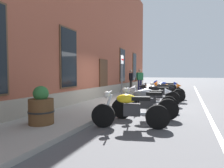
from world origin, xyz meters
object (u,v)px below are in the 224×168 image
at_px(motorcycle_orange_sport, 165,89).
at_px(motorcycle_black_naked, 164,92).
at_px(parking_sign, 122,70).
at_px(barrel_planter, 41,108).
at_px(motorcycle_black_sport, 155,93).
at_px(pedestrian_dark_jacket, 131,79).
at_px(motorcycle_grey_naked, 144,104).
at_px(pedestrian_striped_shirt, 140,79).
at_px(motorcycle_blue_sport, 163,88).
at_px(motorcycle_yellow_naked, 129,110).
at_px(motorcycle_white_sport, 147,97).

bearing_deg(motorcycle_orange_sport, motorcycle_black_naked, -176.25).
relative_size(parking_sign, barrel_planter, 2.31).
distance_m(motorcycle_black_sport, pedestrian_dark_jacket, 6.02).
xyz_separation_m(motorcycle_grey_naked, motorcycle_black_naked, (4.10, -0.14, 0.00)).
xyz_separation_m(motorcycle_black_naked, pedestrian_striped_shirt, (4.90, 2.40, 0.57)).
bearing_deg(motorcycle_black_sport, pedestrian_dark_jacket, 26.03).
relative_size(motorcycle_blue_sport, barrel_planter, 2.03).
distance_m(motorcycle_yellow_naked, barrel_planter, 2.32).
bearing_deg(pedestrian_dark_jacket, motorcycle_black_naked, -144.97).
relative_size(motorcycle_yellow_naked, motorcycle_blue_sport, 1.00).
bearing_deg(barrel_planter, motorcycle_blue_sport, -14.05).
distance_m(motorcycle_white_sport, pedestrian_dark_jacket, 7.37).
bearing_deg(motorcycle_yellow_naked, pedestrian_dark_jacket, 15.50).
bearing_deg(motorcycle_black_sport, barrel_planter, 155.61).
height_order(motorcycle_black_sport, pedestrian_dark_jacket, pedestrian_dark_jacket).
distance_m(motorcycle_orange_sport, motorcycle_blue_sport, 1.21).
bearing_deg(motorcycle_yellow_naked, motorcycle_white_sport, 0.80).
bearing_deg(motorcycle_black_sport, motorcycle_grey_naked, -177.77).
xyz_separation_m(motorcycle_black_sport, motorcycle_orange_sport, (2.57, -0.17, -0.02)).
relative_size(motorcycle_yellow_naked, barrel_planter, 2.03).
bearing_deg(motorcycle_black_sport, pedestrian_striped_shirt, 19.15).
bearing_deg(parking_sign, motorcycle_black_naked, -80.13).
bearing_deg(pedestrian_striped_shirt, motorcycle_blue_sport, -139.02).
bearing_deg(motorcycle_grey_naked, motorcycle_black_sport, 2.23).
height_order(motorcycle_blue_sport, barrel_planter, barrel_planter).
relative_size(motorcycle_black_sport, barrel_planter, 2.04).
relative_size(pedestrian_striped_shirt, barrel_planter, 1.68).
bearing_deg(parking_sign, motorcycle_black_sport, -116.07).
xyz_separation_m(motorcycle_white_sport, pedestrian_dark_jacket, (6.89, 2.56, 0.49)).
bearing_deg(pedestrian_striped_shirt, barrel_planter, 179.76).
bearing_deg(parking_sign, motorcycle_yellow_naked, -159.49).
bearing_deg(pedestrian_dark_jacket, motorcycle_yellow_naked, -164.50).
height_order(motorcycle_grey_naked, parking_sign, parking_sign).
xyz_separation_m(motorcycle_black_sport, motorcycle_blue_sport, (3.76, 0.04, 0.01)).
height_order(motorcycle_yellow_naked, motorcycle_grey_naked, motorcycle_grey_naked).
bearing_deg(motorcycle_yellow_naked, motorcycle_grey_naked, -7.33).
bearing_deg(motorcycle_orange_sport, motorcycle_grey_naked, 179.41).
bearing_deg(barrel_planter, motorcycle_white_sport, -32.44).
relative_size(motorcycle_grey_naked, motorcycle_black_sport, 1.01).
height_order(motorcycle_black_sport, motorcycle_orange_sport, motorcycle_black_sport).
distance_m(motorcycle_blue_sport, parking_sign, 3.54).
bearing_deg(motorcycle_black_sport, motorcycle_blue_sport, 0.65).
height_order(motorcycle_orange_sport, pedestrian_dark_jacket, pedestrian_dark_jacket).
bearing_deg(motorcycle_orange_sport, pedestrian_dark_jacket, 44.71).
bearing_deg(pedestrian_striped_shirt, pedestrian_dark_jacket, 148.17).
distance_m(motorcycle_orange_sport, pedestrian_dark_jacket, 4.01).
bearing_deg(motorcycle_black_sport, parking_sign, 63.93).
bearing_deg(parking_sign, motorcycle_orange_sport, -50.81).
relative_size(motorcycle_black_sport, parking_sign, 0.88).
bearing_deg(motorcycle_blue_sport, parking_sign, 147.39).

